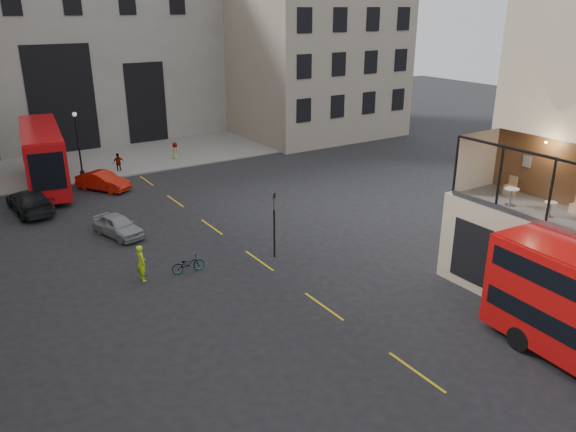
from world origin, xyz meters
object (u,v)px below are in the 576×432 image
car_c (30,201)px  traffic_light_near (274,216)px  car_b (103,181)px  cafe_chair_c (575,208)px  street_lamp_b (79,148)px  cafe_table_mid (550,207)px  pedestrian_d (175,151)px  cafe_chair_d (510,189)px  car_a (118,226)px  cafe_table_far (511,194)px  pedestrian_c (118,163)px  bus_far (43,154)px  cyclist (141,263)px  bicycle (188,264)px

car_c → traffic_light_near: bearing=119.4°
car_b → cafe_chair_c: cafe_chair_c is taller
street_lamp_b → cafe_table_mid: street_lamp_b is taller
pedestrian_d → cafe_chair_d: cafe_chair_d is taller
car_c → cafe_table_mid: size_ratio=8.12×
car_a → traffic_light_near: bearing=-65.9°
pedestrian_d → cafe_table_far: cafe_table_far is taller
car_b → cafe_table_far: 29.72m
traffic_light_near → car_a: traffic_light_near is taller
cafe_table_mid → cafe_table_far: (-0.17, 1.86, 0.09)m
cafe_chair_d → pedestrian_d: bearing=98.3°
traffic_light_near → pedestrian_c: bearing=95.4°
car_a → bus_far: bearing=82.0°
car_a → cyclist: 6.62m
cyclist → cafe_chair_c: size_ratio=2.53×
car_c → pedestrian_c: bearing=-145.4°
cafe_table_mid → car_a: bearing=124.8°
bicycle → cyclist: cyclist is taller
street_lamp_b → pedestrian_d: (8.54, 0.95, -1.59)m
bus_far → car_a: size_ratio=3.07×
car_c → cafe_table_far: 30.41m
pedestrian_d → cafe_chair_c: 35.34m
cafe_chair_d → street_lamp_b: bearing=113.2°
cyclist → pedestrian_d: cyclist is taller
traffic_light_near → pedestrian_c: size_ratio=2.31×
pedestrian_c → cafe_table_far: bearing=101.9°
car_c → pedestrian_d: pedestrian_d is taller
pedestrian_d → cyclist: bearing=134.8°
traffic_light_near → cafe_chair_d: size_ratio=4.13×
car_b → traffic_light_near: bearing=-108.4°
bus_far → cafe_chair_c: size_ratio=15.68×
street_lamp_b → car_b: 4.86m
street_lamp_b → car_c: street_lamp_b is taller
car_b → pedestrian_c: (2.50, 4.24, 0.12)m
traffic_light_near → cafe_chair_c: bearing=-54.5°
car_c → bicycle: bearing=106.0°
street_lamp_b → bicycle: size_ratio=3.06×
cafe_table_mid → cafe_table_far: bearing=95.3°
car_c → street_lamp_b: bearing=-131.2°
car_a → pedestrian_d: 18.10m
bicycle → cafe_chair_d: (12.97, -9.49, 4.42)m
cyclist → bus_far: bearing=2.5°
pedestrian_d → pedestrian_c: bearing=83.6°
cafe_table_far → cafe_chair_c: cafe_table_far is taller
car_c → bicycle: size_ratio=3.13×
pedestrian_c → cafe_chair_d: (10.18, -30.34, 4.06)m
street_lamp_b → car_c: (-5.11, -6.76, -1.61)m
cyclist → bicycle: bearing=-99.3°
traffic_light_near → car_c: (-10.11, 15.24, -1.64)m
street_lamp_b → bus_far: street_lamp_b is taller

